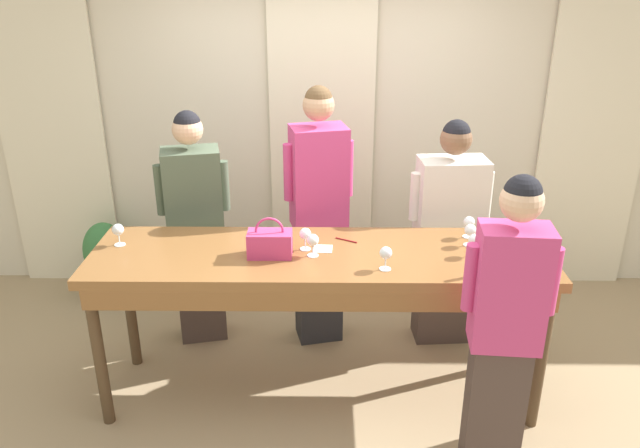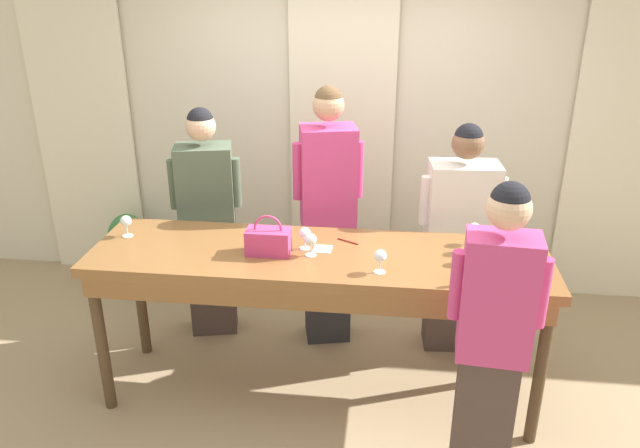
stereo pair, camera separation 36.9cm
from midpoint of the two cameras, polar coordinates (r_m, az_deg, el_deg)
ground_plane at (r=4.22m, az=2.47°, el=-15.06°), size 18.00×18.00×0.00m
wall_back at (r=5.08m, az=4.20°, el=9.31°), size 12.00×0.06×2.80m
curtain_panel_left at (r=5.57m, az=-19.07°, el=8.74°), size 0.83×0.03×2.69m
curtain_panel_center at (r=5.03m, az=4.14°, el=8.52°), size 0.83×0.03×2.69m
curtain_panel_right at (r=5.40m, az=28.03°, el=6.86°), size 0.83×0.03×2.69m
tasting_bar at (r=3.71m, az=2.68°, el=-4.17°), size 2.72×0.75×1.00m
wine_bottle at (r=3.55m, az=20.25°, el=-3.08°), size 0.07×0.07×0.33m
handbag at (r=3.64m, az=-1.86°, el=-1.60°), size 0.26×0.14×0.24m
wine_glass_front_left at (r=3.99m, az=-14.83°, el=0.12°), size 0.07×0.07×0.14m
wine_glass_front_mid at (r=3.91m, az=16.59°, el=-0.53°), size 0.07×0.07×0.14m
wine_glass_front_right at (r=3.45m, az=8.60°, el=-3.05°), size 0.07×0.07×0.14m
wine_glass_center_left at (r=3.80m, az=16.59°, el=-1.25°), size 0.07×0.07×0.14m
wine_glass_center_mid at (r=3.69m, az=1.46°, el=-0.97°), size 0.07×0.07×0.14m
wine_glass_center_right at (r=3.45m, az=19.86°, el=-4.25°), size 0.07×0.07×0.14m
wine_glass_back_left at (r=3.67m, az=16.82°, el=-2.16°), size 0.07×0.07×0.14m
wine_glass_back_mid at (r=3.60m, az=2.07°, el=-1.57°), size 0.07×0.07×0.14m
napkin at (r=3.72m, az=3.07°, el=-2.36°), size 0.11×0.11×0.00m
pen at (r=3.83m, az=5.32°, el=-1.65°), size 0.13×0.08×0.01m
guest_olive_jacket at (r=4.47m, az=-7.90°, el=0.04°), size 0.50×0.34×1.70m
guest_pink_top at (r=4.31m, az=3.18°, el=0.62°), size 0.48×0.35×1.86m
guest_cream_sweater at (r=4.40m, az=14.94°, el=-1.54°), size 0.57×0.31×1.64m
host_pouring at (r=3.24m, az=18.72°, el=-10.05°), size 0.46×0.25×1.71m
potted_plant at (r=5.47m, az=-15.21°, el=-2.37°), size 0.34×0.34×0.65m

